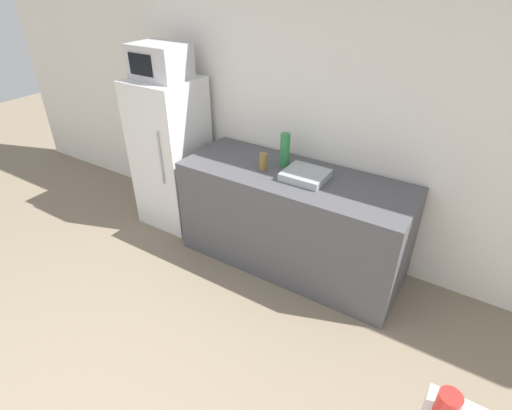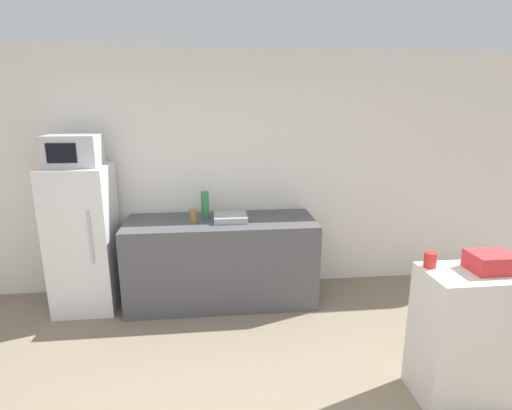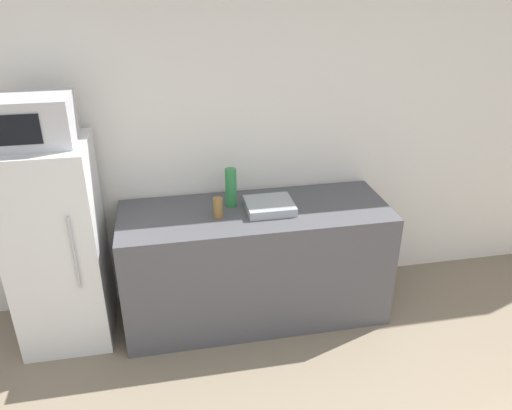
# 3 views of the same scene
# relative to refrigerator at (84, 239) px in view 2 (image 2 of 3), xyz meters

# --- Properties ---
(wall_back) EXTENTS (8.00, 0.06, 2.60)m
(wall_back) POSITION_rel_refrigerator_xyz_m (1.34, 0.39, 0.57)
(wall_back) COLOR white
(wall_back) RESTS_ON ground_plane
(refrigerator) EXTENTS (0.59, 0.61, 1.47)m
(refrigerator) POSITION_rel_refrigerator_xyz_m (0.00, 0.00, 0.00)
(refrigerator) COLOR silver
(refrigerator) RESTS_ON ground_plane
(microwave) EXTENTS (0.48, 0.38, 0.30)m
(microwave) POSITION_rel_refrigerator_xyz_m (-0.00, -0.00, 0.88)
(microwave) COLOR #BCBCC1
(microwave) RESTS_ON refrigerator
(counter) EXTENTS (1.94, 0.71, 0.89)m
(counter) POSITION_rel_refrigerator_xyz_m (1.37, -0.02, -0.29)
(counter) COLOR #4C4C51
(counter) RESTS_ON ground_plane
(sink_basin) EXTENTS (0.34, 0.31, 0.06)m
(sink_basin) POSITION_rel_refrigerator_xyz_m (1.47, -0.03, 0.18)
(sink_basin) COLOR #9EA3A8
(sink_basin) RESTS_ON counter
(bottle_tall) EXTENTS (0.08, 0.08, 0.28)m
(bottle_tall) POSITION_rel_refrigerator_xyz_m (1.21, 0.09, 0.30)
(bottle_tall) COLOR #2D7F42
(bottle_tall) RESTS_ON counter
(bottle_short) EXTENTS (0.07, 0.07, 0.14)m
(bottle_short) POSITION_rel_refrigerator_xyz_m (1.10, -0.07, 0.23)
(bottle_short) COLOR olive
(bottle_short) RESTS_ON counter
(shelf_cabinet) EXTENTS (0.71, 0.42, 0.96)m
(shelf_cabinet) POSITION_rel_refrigerator_xyz_m (3.06, -1.65, -0.25)
(shelf_cabinet) COLOR silver
(shelf_cabinet) RESTS_ON ground_plane
(basket) EXTENTS (0.29, 0.22, 0.12)m
(basket) POSITION_rel_refrigerator_xyz_m (3.14, -1.64, 0.29)
(basket) COLOR red
(basket) RESTS_ON shelf_cabinet
(jar) EXTENTS (0.08, 0.08, 0.11)m
(jar) POSITION_rel_refrigerator_xyz_m (2.77, -1.54, 0.28)
(jar) COLOR red
(jar) RESTS_ON shelf_cabinet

